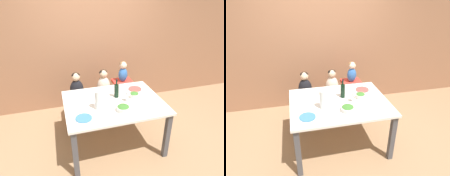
{
  "view_description": "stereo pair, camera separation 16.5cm",
  "coord_description": "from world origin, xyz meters",
  "views": [
    {
      "loc": [
        -0.74,
        -2.41,
        2.24
      ],
      "look_at": [
        0.0,
        0.08,
        0.96
      ],
      "focal_mm": 32.0,
      "sensor_mm": 36.0,
      "label": 1
    },
    {
      "loc": [
        -0.58,
        -2.45,
        2.24
      ],
      "look_at": [
        0.0,
        0.08,
        0.96
      ],
      "focal_mm": 32.0,
      "sensor_mm": 36.0,
      "label": 2
    }
  ],
  "objects": [
    {
      "name": "person_child_center",
      "position": [
        0.05,
        0.78,
        0.71
      ],
      "size": [
        0.24,
        0.19,
        0.51
      ],
      "color": "beige",
      "rests_on": "chair_far_center"
    },
    {
      "name": "salad_bowl_large",
      "position": [
        0.05,
        -0.27,
        0.81
      ],
      "size": [
        0.19,
        0.19,
        0.08
      ],
      "color": "silver",
      "rests_on": "dining_table"
    },
    {
      "name": "ground_plane",
      "position": [
        0.0,
        0.0,
        0.0
      ],
      "size": [
        14.0,
        14.0,
        0.0
      ],
      "primitive_type": "plane",
      "color": "#9E7A56"
    },
    {
      "name": "chair_far_left",
      "position": [
        -0.44,
        0.78,
        0.39
      ],
      "size": [
        0.42,
        0.41,
        0.46
      ],
      "color": "silver",
      "rests_on": "ground_plane"
    },
    {
      "name": "salad_bowl_small",
      "position": [
        0.34,
        0.04,
        0.81
      ],
      "size": [
        0.15,
        0.15,
        0.08
      ],
      "color": "silver",
      "rests_on": "dining_table"
    },
    {
      "name": "person_baby_right",
      "position": [
        0.42,
        0.78,
        0.91
      ],
      "size": [
        0.17,
        0.14,
        0.38
      ],
      "color": "#3366B2",
      "rests_on": "chair_right_highchair"
    },
    {
      "name": "person_child_left",
      "position": [
        -0.44,
        0.78,
        0.71
      ],
      "size": [
        0.24,
        0.19,
        0.51
      ],
      "color": "black",
      "rests_on": "chair_far_left"
    },
    {
      "name": "wine_glass_near",
      "position": [
        0.2,
        -0.06,
        0.9
      ],
      "size": [
        0.07,
        0.07,
        0.18
      ],
      "color": "white",
      "rests_on": "dining_table"
    },
    {
      "name": "chair_far_center",
      "position": [
        0.05,
        0.78,
        0.39
      ],
      "size": [
        0.42,
        0.41,
        0.46
      ],
      "color": "silver",
      "rests_on": "ground_plane"
    },
    {
      "name": "wine_bottle",
      "position": [
        0.08,
        0.12,
        0.89
      ],
      "size": [
        0.07,
        0.07,
        0.29
      ],
      "color": "black",
      "rests_on": "dining_table"
    },
    {
      "name": "dining_table",
      "position": [
        0.0,
        0.0,
        0.68
      ],
      "size": [
        1.42,
        1.08,
        0.78
      ],
      "color": "white",
      "rests_on": "ground_plane"
    },
    {
      "name": "paper_towel_roll",
      "position": [
        -0.25,
        -0.13,
        0.91
      ],
      "size": [
        0.1,
        0.1,
        0.27
      ],
      "color": "white",
      "rests_on": "dining_table"
    },
    {
      "name": "dinner_plate_back_left",
      "position": [
        -0.34,
        0.34,
        0.78
      ],
      "size": [
        0.21,
        0.21,
        0.01
      ],
      "color": "silver",
      "rests_on": "dining_table"
    },
    {
      "name": "wall_back",
      "position": [
        0.0,
        1.41,
        1.35
      ],
      "size": [
        10.0,
        0.06,
        2.7
      ],
      "color": "#9E6B4C",
      "rests_on": "ground_plane"
    },
    {
      "name": "dinner_plate_back_right",
      "position": [
        0.45,
        0.28,
        0.78
      ],
      "size": [
        0.21,
        0.21,
        0.01
      ],
      "color": "#D14C47",
      "rests_on": "dining_table"
    },
    {
      "name": "chair_right_highchair",
      "position": [
        0.42,
        0.78,
        0.56
      ],
      "size": [
        0.36,
        0.35,
        0.71
      ],
      "color": "silver",
      "rests_on": "ground_plane"
    },
    {
      "name": "dinner_plate_front_left",
      "position": [
        -0.49,
        -0.3,
        0.78
      ],
      "size": [
        0.21,
        0.21,
        0.01
      ],
      "color": "teal",
      "rests_on": "dining_table"
    }
  ]
}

